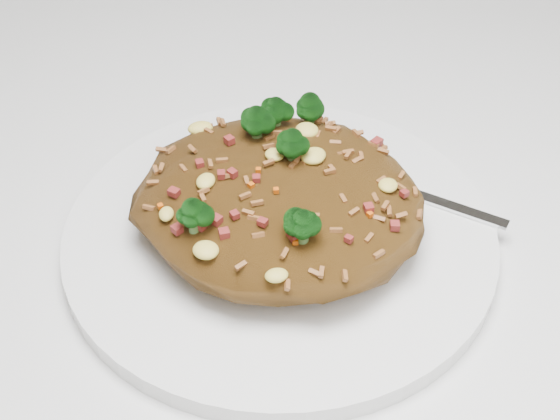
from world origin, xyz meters
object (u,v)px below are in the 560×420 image
Objects in this scene: fried_rice at (280,191)px; plate at (280,234)px; dining_table at (418,289)px; fork at (405,191)px.

plate is at bearing -54.56° from fried_rice.
dining_table is 7.42× the size of fork.
fork is at bearing 38.40° from fried_rice.
dining_table is at bearing 38.94° from fork.
dining_table is 6.39× the size of fried_rice.
fork is (-0.02, -0.01, 0.11)m from dining_table.
fried_rice is (-0.00, 0.00, 0.04)m from plate.
dining_table is at bearing 36.22° from fried_rice.
fork reaches higher than dining_table.
plate is (-0.09, -0.07, 0.10)m from dining_table.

